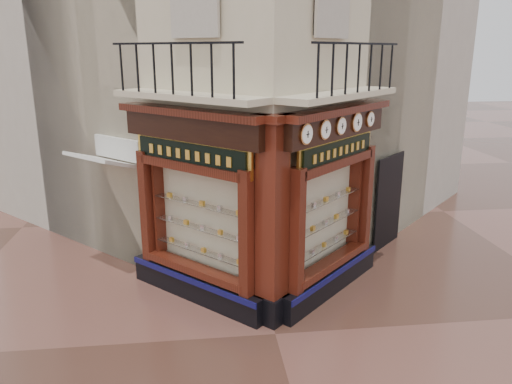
{
  "coord_description": "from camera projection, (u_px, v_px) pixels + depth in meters",
  "views": [
    {
      "loc": [
        -1.3,
        -8.01,
        5.04
      ],
      "look_at": [
        -0.12,
        2.0,
        2.16
      ],
      "focal_mm": 35.0,
      "sensor_mm": 36.0,
      "label": 1
    }
  ],
  "objects": [
    {
      "name": "neighbour_right",
      "position": [
        311.0,
        35.0,
        16.19
      ],
      "size": [
        11.31,
        11.31,
        11.0
      ],
      "primitive_type": "cube",
      "rotation": [
        0.0,
        0.0,
        0.79
      ],
      "color": "#B8B0A0",
      "rests_on": "ground"
    },
    {
      "name": "clock_b",
      "position": [
        325.0,
        130.0,
        9.19
      ],
      "size": [
        0.3,
        0.3,
        0.37
      ],
      "rotation": [
        0.0,
        0.0,
        0.79
      ],
      "color": "#BE7B3F",
      "rests_on": "ground"
    },
    {
      "name": "balcony",
      "position": [
        266.0,
        95.0,
        9.44
      ],
      "size": [
        5.94,
        2.97,
        1.03
      ],
      "color": "beige",
      "rests_on": "ground"
    },
    {
      "name": "shopfront_right",
      "position": [
        332.0,
        204.0,
        10.29
      ],
      "size": [
        2.86,
        2.86,
        3.98
      ],
      "rotation": [
        0.0,
        0.0,
        0.79
      ],
      "color": "black",
      "rests_on": "ground"
    },
    {
      "name": "clock_e",
      "position": [
        370.0,
        119.0,
        10.59
      ],
      "size": [
        0.27,
        0.27,
        0.33
      ],
      "rotation": [
        0.0,
        0.0,
        0.79
      ],
      "color": "#BE7B3F",
      "rests_on": "ground"
    },
    {
      "name": "awning",
      "position": [
        111.0,
        269.0,
        11.9
      ],
      "size": [
        1.8,
        1.8,
        0.36
      ],
      "primitive_type": null,
      "rotation": [
        0.3,
        0.0,
        2.36
      ],
      "color": "silver",
      "rests_on": "ground"
    },
    {
      "name": "ground",
      "position": [
        275.0,
        334.0,
        9.18
      ],
      "size": [
        80.0,
        80.0,
        0.0
      ],
      "primitive_type": "plane",
      "color": "#472B21",
      "rests_on": "ground"
    },
    {
      "name": "signboard_left",
      "position": [
        190.0,
        154.0,
        9.61
      ],
      "size": [
        2.2,
        2.2,
        0.59
      ],
      "rotation": [
        0.0,
        0.0,
        2.36
      ],
      "color": "#EDBA45",
      "rests_on": "ground"
    },
    {
      "name": "shopfront_left",
      "position": [
        195.0,
        209.0,
        9.97
      ],
      "size": [
        2.86,
        2.86,
        3.98
      ],
      "rotation": [
        0.0,
        0.0,
        2.36
      ],
      "color": "black",
      "rests_on": "ground"
    },
    {
      "name": "clock_d",
      "position": [
        357.0,
        122.0,
        10.14
      ],
      "size": [
        0.32,
        0.32,
        0.4
      ],
      "rotation": [
        0.0,
        0.0,
        0.79
      ],
      "color": "#BE7B3F",
      "rests_on": "ground"
    },
    {
      "name": "clock_c",
      "position": [
        341.0,
        126.0,
        9.64
      ],
      "size": [
        0.29,
        0.29,
        0.35
      ],
      "rotation": [
        0.0,
        0.0,
        0.79
      ],
      "color": "#BE7B3F",
      "rests_on": "ground"
    },
    {
      "name": "corner_pilaster",
      "position": [
        272.0,
        225.0,
        9.12
      ],
      "size": [
        0.85,
        0.85,
        3.98
      ],
      "rotation": [
        0.0,
        0.0,
        0.79
      ],
      "color": "black",
      "rests_on": "ground"
    },
    {
      "name": "neighbour_left",
      "position": [
        157.0,
        34.0,
        15.63
      ],
      "size": [
        11.31,
        11.31,
        11.0
      ],
      "primitive_type": "cube",
      "rotation": [
        0.0,
        0.0,
        0.79
      ],
      "color": "#B8B0A0",
      "rests_on": "ground"
    },
    {
      "name": "main_building",
      "position": [
        242.0,
        13.0,
        13.41
      ],
      "size": [
        11.31,
        11.31,
        12.0
      ],
      "primitive_type": "cube",
      "rotation": [
        0.0,
        0.0,
        0.79
      ],
      "color": "beige",
      "rests_on": "ground"
    },
    {
      "name": "signboard_right",
      "position": [
        338.0,
        151.0,
        9.94
      ],
      "size": [
        2.03,
        2.03,
        0.54
      ],
      "rotation": [
        0.0,
        0.0,
        0.79
      ],
      "color": "#EDBA45",
      "rests_on": "ground"
    },
    {
      "name": "clock_a",
      "position": [
        306.0,
        134.0,
        8.71
      ],
      "size": [
        0.3,
        0.3,
        0.38
      ],
      "rotation": [
        0.0,
        0.0,
        0.79
      ],
      "color": "#BE7B3F",
      "rests_on": "ground"
    }
  ]
}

